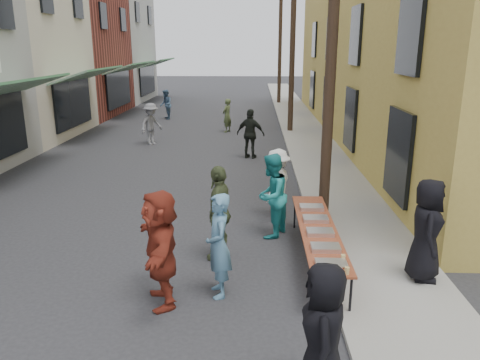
# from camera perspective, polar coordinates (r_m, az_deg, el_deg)

# --- Properties ---
(ground) EXTENTS (120.00, 120.00, 0.00)m
(ground) POSITION_cam_1_polar(r_m,az_deg,el_deg) (9.53, -14.15, -10.34)
(ground) COLOR #28282B
(ground) RESTS_ON ground
(sidewalk) EXTENTS (2.20, 60.00, 0.10)m
(sidewalk) POSITION_cam_1_polar(r_m,az_deg,el_deg) (23.67, 7.80, 5.90)
(sidewalk) COLOR gray
(sidewalk) RESTS_ON ground
(building_ochre) EXTENTS (10.00, 28.00, 10.00)m
(building_ochre) POSITION_cam_1_polar(r_m,az_deg,el_deg) (23.79, 23.99, 16.76)
(building_ochre) COLOR #B79B41
(building_ochre) RESTS_ON ground
(utility_pole_near) EXTENTS (0.26, 0.26, 9.00)m
(utility_pole_near) POSITION_cam_1_polar(r_m,az_deg,el_deg) (11.32, 11.24, 17.49)
(utility_pole_near) COLOR #2D2116
(utility_pole_near) RESTS_ON ground
(utility_pole_mid) EXTENTS (0.26, 0.26, 9.00)m
(utility_pole_mid) POSITION_cam_1_polar(r_m,az_deg,el_deg) (23.25, 6.44, 16.79)
(utility_pole_mid) COLOR #2D2116
(utility_pole_mid) RESTS_ON ground
(utility_pole_far) EXTENTS (0.26, 0.26, 9.00)m
(utility_pole_far) POSITION_cam_1_polar(r_m,az_deg,el_deg) (35.23, 4.91, 16.54)
(utility_pole_far) COLOR #2D2116
(utility_pole_far) RESTS_ON ground
(serving_table) EXTENTS (0.70, 4.00, 0.75)m
(serving_table) POSITION_cam_1_polar(r_m,az_deg,el_deg) (9.26, 9.48, -6.03)
(serving_table) COLOR maroon
(serving_table) RESTS_ON ground
(catering_tray_sausage) EXTENTS (0.50, 0.33, 0.08)m
(catering_tray_sausage) POSITION_cam_1_polar(r_m,az_deg,el_deg) (7.74, 11.07, -10.07)
(catering_tray_sausage) COLOR maroon
(catering_tray_sausage) RESTS_ON serving_table
(catering_tray_foil_b) EXTENTS (0.50, 0.33, 0.08)m
(catering_tray_foil_b) POSITION_cam_1_polar(r_m,az_deg,el_deg) (8.32, 10.38, -8.11)
(catering_tray_foil_b) COLOR #B2B2B7
(catering_tray_foil_b) RESTS_ON serving_table
(catering_tray_buns) EXTENTS (0.50, 0.33, 0.08)m
(catering_tray_buns) POSITION_cam_1_polar(r_m,az_deg,el_deg) (8.95, 9.75, -6.28)
(catering_tray_buns) COLOR tan
(catering_tray_buns) RESTS_ON serving_table
(catering_tray_foil_d) EXTENTS (0.50, 0.33, 0.08)m
(catering_tray_foil_d) POSITION_cam_1_polar(r_m,az_deg,el_deg) (9.60, 9.20, -4.70)
(catering_tray_foil_d) COLOR #B2B2B7
(catering_tray_foil_d) RESTS_ON serving_table
(catering_tray_buns_end) EXTENTS (0.50, 0.33, 0.08)m
(catering_tray_buns_end) POSITION_cam_1_polar(r_m,az_deg,el_deg) (10.25, 8.73, -3.32)
(catering_tray_buns_end) COLOR tan
(catering_tray_buns_end) RESTS_ON serving_table
(condiment_jar_a) EXTENTS (0.07, 0.07, 0.08)m
(condiment_jar_a) POSITION_cam_1_polar(r_m,az_deg,el_deg) (7.44, 9.73, -11.11)
(condiment_jar_a) COLOR #A57F26
(condiment_jar_a) RESTS_ON serving_table
(condiment_jar_b) EXTENTS (0.07, 0.07, 0.08)m
(condiment_jar_b) POSITION_cam_1_polar(r_m,az_deg,el_deg) (7.53, 9.63, -10.77)
(condiment_jar_b) COLOR #A57F26
(condiment_jar_b) RESTS_ON serving_table
(condiment_jar_c) EXTENTS (0.07, 0.07, 0.08)m
(condiment_jar_c) POSITION_cam_1_polar(r_m,az_deg,el_deg) (7.61, 9.53, -10.43)
(condiment_jar_c) COLOR #A57F26
(condiment_jar_c) RESTS_ON serving_table
(cup_stack) EXTENTS (0.08, 0.08, 0.12)m
(cup_stack) POSITION_cam_1_polar(r_m,az_deg,el_deg) (7.54, 12.90, -10.73)
(cup_stack) COLOR tan
(cup_stack) RESTS_ON serving_table
(guest_front_a) EXTENTS (0.64, 0.92, 1.80)m
(guest_front_a) POSITION_cam_1_polar(r_m,az_deg,el_deg) (5.84, 10.12, -18.11)
(guest_front_a) COLOR black
(guest_front_a) RESTS_ON ground
(guest_front_b) EXTENTS (0.58, 0.75, 1.82)m
(guest_front_b) POSITION_cam_1_polar(r_m,az_deg,el_deg) (7.97, -2.63, -7.99)
(guest_front_b) COLOR #5586A5
(guest_front_b) RESTS_ON ground
(guest_front_c) EXTENTS (1.04, 1.14, 1.90)m
(guest_front_c) POSITION_cam_1_polar(r_m,az_deg,el_deg) (10.40, 3.82, -1.93)
(guest_front_c) COLOR teal
(guest_front_c) RESTS_ON ground
(guest_front_d) EXTENTS (1.03, 1.29, 1.75)m
(guest_front_d) POSITION_cam_1_polar(r_m,az_deg,el_deg) (11.56, 4.56, -0.49)
(guest_front_d) COLOR white
(guest_front_d) RESTS_ON ground
(guest_front_e) EXTENTS (0.65, 1.19, 1.93)m
(guest_front_e) POSITION_cam_1_polar(r_m,az_deg,el_deg) (9.32, -2.52, -3.99)
(guest_front_e) COLOR #475230
(guest_front_e) RESTS_ON ground
(guest_queue_back) EXTENTS (1.06, 1.92, 1.98)m
(guest_queue_back) POSITION_cam_1_polar(r_m,az_deg,el_deg) (7.79, -9.66, -8.18)
(guest_queue_back) COLOR maroon
(guest_queue_back) RESTS_ON ground
(server) EXTENTS (0.78, 1.02, 1.86)m
(server) POSITION_cam_1_polar(r_m,az_deg,el_deg) (8.92, 21.76, -5.67)
(server) COLOR black
(server) RESTS_ON sidewalk
(passerby_left) EXTENTS (1.19, 1.34, 1.80)m
(passerby_left) POSITION_cam_1_polar(r_m,az_deg,el_deg) (20.74, -10.77, 6.72)
(passerby_left) COLOR slate
(passerby_left) RESTS_ON ground
(passerby_mid) EXTENTS (1.19, 0.80, 1.88)m
(passerby_mid) POSITION_cam_1_polar(r_m,az_deg,el_deg) (17.82, 1.30, 5.65)
(passerby_mid) COLOR black
(passerby_mid) RESTS_ON ground
(passerby_right) EXTENTS (0.63, 0.72, 1.66)m
(passerby_right) POSITION_cam_1_polar(r_m,az_deg,el_deg) (23.42, -1.59, 7.87)
(passerby_right) COLOR #475531
(passerby_right) RESTS_ON ground
(passerby_far) EXTENTS (0.84, 0.97, 1.72)m
(passerby_far) POSITION_cam_1_polar(r_m,az_deg,el_deg) (27.94, -9.03, 9.07)
(passerby_far) COLOR #425F80
(passerby_far) RESTS_ON ground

